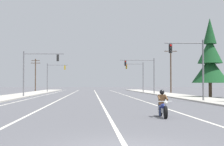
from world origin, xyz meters
TOP-DOWN VIEW (x-y plane):
  - lane_stripe_center at (0.05, 45.00)m, footprint 0.16×100.00m
  - lane_stripe_left at (-4.45, 45.00)m, footprint 0.16×100.00m
  - lane_stripe_right at (4.48, 45.00)m, footprint 0.16×100.00m
  - lane_stripe_far_left at (-8.27, 45.00)m, footprint 0.16×100.00m
  - sidewalk_kerb_right at (11.59, 40.00)m, footprint 4.40×110.00m
  - sidewalk_kerb_left at (-11.59, 40.00)m, footprint 4.40×110.00m
  - motorcycle_with_rider at (2.88, 9.00)m, footprint 0.70×2.19m
  - traffic_signal_near_right at (9.18, 25.02)m, footprint 3.97×0.37m
  - traffic_signal_near_left at (-8.40, 38.47)m, footprint 5.49×0.46m
  - traffic_signal_mid_right at (8.16, 50.16)m, footprint 5.92×0.50m
  - traffic_signal_mid_left at (-9.00, 66.59)m, footprint 4.46×0.40m
  - traffic_signal_far_right at (8.55, 61.56)m, footprint 4.11×0.37m
  - utility_pole_right_far at (14.01, 55.53)m, footprint 2.35×0.26m
  - utility_pole_left_far at (-14.79, 79.49)m, footprint 2.32×0.26m
  - conifer_tree_right_verge_far at (14.53, 35.28)m, footprint 4.72×4.72m

SIDE VIEW (x-z plane):
  - lane_stripe_center at x=0.05m, z-range 0.00..0.01m
  - lane_stripe_left at x=-4.45m, z-range 0.00..0.01m
  - lane_stripe_right at x=4.48m, z-range 0.00..0.01m
  - lane_stripe_far_left at x=-8.27m, z-range 0.00..0.01m
  - sidewalk_kerb_right at x=11.59m, z-range 0.00..0.14m
  - sidewalk_kerb_left at x=-11.59m, z-range 0.00..0.14m
  - motorcycle_with_rider at x=2.88m, z-range -0.14..1.32m
  - traffic_signal_near_right at x=9.18m, z-range 0.94..7.14m
  - traffic_signal_far_right at x=8.55m, z-range 0.95..7.15m
  - traffic_signal_mid_left at x=-9.00m, z-range 0.97..7.17m
  - traffic_signal_near_left at x=-8.40m, z-range 1.04..7.24m
  - traffic_signal_mid_right at x=8.16m, z-range 1.06..7.26m
  - utility_pole_right_far at x=14.01m, z-range 0.22..8.53m
  - utility_pole_left_far at x=-14.79m, z-range 0.36..8.41m
  - conifer_tree_right_verge_far at x=14.53m, z-range -0.43..9.95m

